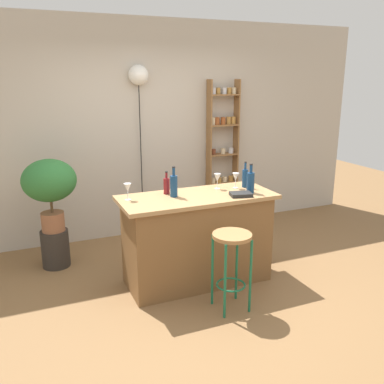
% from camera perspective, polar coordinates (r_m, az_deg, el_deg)
% --- Properties ---
extents(ground, '(12.00, 12.00, 0.00)m').
position_cam_1_polar(ground, '(4.31, 2.32, -13.52)').
color(ground, brown).
extents(back_wall, '(6.40, 0.10, 2.80)m').
position_cam_1_polar(back_wall, '(5.63, -6.12, 8.37)').
color(back_wall, '#BCB2A3').
rests_on(back_wall, ground).
extents(kitchen_counter, '(1.57, 0.65, 0.94)m').
position_cam_1_polar(kitchen_counter, '(4.36, 0.69, -6.33)').
color(kitchen_counter, brown).
rests_on(kitchen_counter, ground).
extents(bar_stool, '(0.36, 0.36, 0.74)m').
position_cam_1_polar(bar_stool, '(3.84, 5.40, -8.26)').
color(bar_stool, '#196642').
rests_on(bar_stool, ground).
extents(spice_shelf, '(0.44, 0.16, 2.05)m').
position_cam_1_polar(spice_shelf, '(5.95, 4.16, 5.11)').
color(spice_shelf, olive).
rests_on(spice_shelf, ground).
extents(plant_stool, '(0.31, 0.31, 0.42)m').
position_cam_1_polar(plant_stool, '(5.02, -18.03, -7.28)').
color(plant_stool, '#2D2823').
rests_on(plant_stool, ground).
extents(potted_plant, '(0.58, 0.52, 0.81)m').
position_cam_1_polar(potted_plant, '(4.79, -18.77, 1.02)').
color(potted_plant, '#935B3D').
rests_on(potted_plant, plant_stool).
extents(bottle_vinegar, '(0.06, 0.06, 0.28)m').
position_cam_1_polar(bottle_vinegar, '(4.52, 7.21, 1.95)').
color(bottle_vinegar, navy).
rests_on(bottle_vinegar, kitchen_counter).
extents(bottle_soda_blue, '(0.07, 0.07, 0.31)m').
position_cam_1_polar(bottle_soda_blue, '(4.13, -2.48, 0.90)').
color(bottle_soda_blue, navy).
rests_on(bottle_soda_blue, kitchen_counter).
extents(bottle_wine_red, '(0.06, 0.06, 0.23)m').
position_cam_1_polar(bottle_wine_red, '(4.24, -3.47, 0.90)').
color(bottle_wine_red, maroon).
rests_on(bottle_wine_red, kitchen_counter).
extents(bottle_olive_oil, '(0.08, 0.08, 0.30)m').
position_cam_1_polar(bottle_olive_oil, '(4.31, 7.95, 1.36)').
color(bottle_olive_oil, navy).
rests_on(bottle_olive_oil, kitchen_counter).
extents(wine_glass_left, '(0.07, 0.07, 0.16)m').
position_cam_1_polar(wine_glass_left, '(4.43, 3.46, 1.91)').
color(wine_glass_left, silver).
rests_on(wine_glass_left, kitchen_counter).
extents(wine_glass_center, '(0.07, 0.07, 0.16)m').
position_cam_1_polar(wine_glass_center, '(4.47, 5.94, 2.00)').
color(wine_glass_center, silver).
rests_on(wine_glass_center, kitchen_counter).
extents(wine_glass_right, '(0.07, 0.07, 0.16)m').
position_cam_1_polar(wine_glass_right, '(4.06, -8.74, 0.51)').
color(wine_glass_right, silver).
rests_on(wine_glass_right, kitchen_counter).
extents(cookbook, '(0.24, 0.19, 0.03)m').
position_cam_1_polar(cookbook, '(4.20, 6.65, -0.32)').
color(cookbook, black).
rests_on(cookbook, kitchen_counter).
extents(pendant_globe_light, '(0.25, 0.25, 2.23)m').
position_cam_1_polar(pendant_globe_light, '(5.45, -7.28, 15.27)').
color(pendant_globe_light, black).
rests_on(pendant_globe_light, ground).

